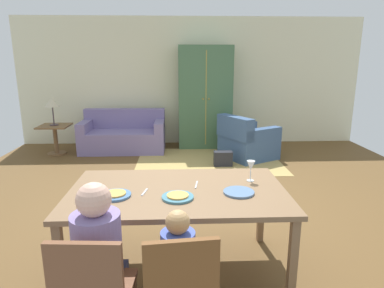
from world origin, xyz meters
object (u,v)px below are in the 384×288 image
at_px(handbag, 223,159).
at_px(armchair, 246,142).
at_px(plate_near_child, 178,197).
at_px(armoire, 205,97).
at_px(person_man, 101,270).
at_px(couch, 124,136).
at_px(table_lamp, 52,103).
at_px(dining_table, 178,197).
at_px(person_child, 178,279).
at_px(side_table, 55,135).
at_px(plate_near_man, 115,195).
at_px(wine_glass, 251,167).
at_px(plate_near_woman, 239,192).
at_px(dining_chair_child, 180,288).

bearing_deg(handbag, armchair, 43.30).
bearing_deg(plate_near_child, armoire, 82.87).
distance_m(person_man, couch, 4.93).
relative_size(couch, armchair, 1.43).
bearing_deg(table_lamp, person_man, -67.65).
xyz_separation_m(dining_table, table_lamp, (-2.39, 3.90, 0.31)).
bearing_deg(dining_table, couch, 104.90).
height_order(person_child, armchair, person_child).
bearing_deg(side_table, couch, 11.35).
relative_size(armchair, side_table, 2.01).
bearing_deg(table_lamp, plate_near_man, -64.73).
bearing_deg(table_lamp, handbag, -15.79).
distance_m(plate_near_child, person_man, 0.77).
bearing_deg(handbag, wine_glass, -92.94).
xyz_separation_m(armoire, side_table, (-2.97, -0.53, -0.67)).
bearing_deg(side_table, table_lamp, 135.00).
xyz_separation_m(plate_near_woman, handbag, (0.30, 3.10, -0.64)).
bearing_deg(person_man, plate_near_woman, 32.24).
height_order(plate_near_child, plate_near_woman, same).
bearing_deg(couch, dining_table, -75.10).
xyz_separation_m(dining_table, person_child, (-0.00, -0.73, -0.26)).
bearing_deg(armoire, side_table, -169.91).
bearing_deg(person_child, plate_near_child, 89.68).
height_order(person_man, side_table, person_man).
relative_size(dining_chair_child, person_child, 0.94).
height_order(dining_table, couch, couch).
bearing_deg(plate_near_woman, armoire, 88.94).
height_order(armchair, table_lamp, table_lamp).
bearing_deg(plate_near_child, person_man, -132.24).
height_order(plate_near_child, person_child, person_child).
bearing_deg(plate_near_woman, dining_table, 168.53).
xyz_separation_m(armoire, table_lamp, (-2.97, -0.53, -0.04)).
relative_size(armchair, table_lamp, 2.16).
xyz_separation_m(wine_glass, couch, (-1.75, 3.98, -0.59)).
xyz_separation_m(person_man, side_table, (-1.90, 4.62, -0.14)).
distance_m(plate_near_child, armoire, 4.66).
bearing_deg(handbag, plate_near_man, -112.33).
bearing_deg(armoire, person_man, -101.70).
height_order(plate_near_man, armchair, armchair).
height_order(plate_near_child, armoire, armoire).
distance_m(plate_near_woman, person_man, 1.19).
distance_m(person_child, armchair, 4.40).
bearing_deg(person_man, wine_glass, 38.40).
height_order(wine_glass, armoire, armoire).
height_order(plate_near_woman, person_man, person_man).
xyz_separation_m(plate_near_man, plate_near_child, (0.49, -0.06, 0.00)).
bearing_deg(handbag, dining_table, -104.74).
bearing_deg(handbag, person_child, -102.01).
bearing_deg(armchair, table_lamp, 173.40).
height_order(dining_table, armoire, armoire).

